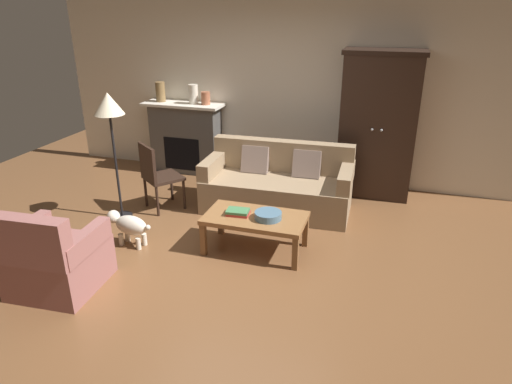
# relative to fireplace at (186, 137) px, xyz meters

# --- Properties ---
(ground_plane) EXTENTS (9.60, 9.60, 0.00)m
(ground_plane) POSITION_rel_fireplace_xyz_m (1.55, -2.30, -0.57)
(ground_plane) COLOR brown
(back_wall) EXTENTS (7.20, 0.10, 2.80)m
(back_wall) POSITION_rel_fireplace_xyz_m (1.55, 0.25, 0.83)
(back_wall) COLOR silver
(back_wall) RESTS_ON ground
(fireplace) EXTENTS (1.26, 0.48, 1.12)m
(fireplace) POSITION_rel_fireplace_xyz_m (0.00, 0.00, 0.00)
(fireplace) COLOR #4C4947
(fireplace) RESTS_ON ground
(armoire) EXTENTS (1.06, 0.57, 2.00)m
(armoire) POSITION_rel_fireplace_xyz_m (2.95, -0.08, 0.44)
(armoire) COLOR black
(armoire) RESTS_ON ground
(couch) EXTENTS (1.94, 0.91, 0.86)m
(couch) POSITION_rel_fireplace_xyz_m (1.78, -0.99, -0.25)
(couch) COLOR #937A5B
(couch) RESTS_ON ground
(coffee_table) EXTENTS (1.10, 0.60, 0.42)m
(coffee_table) POSITION_rel_fireplace_xyz_m (1.84, -2.15, -0.20)
(coffee_table) COLOR olive
(coffee_table) RESTS_ON ground
(fruit_bowl) EXTENTS (0.29, 0.29, 0.08)m
(fruit_bowl) POSITION_rel_fireplace_xyz_m (1.99, -2.17, -0.11)
(fruit_bowl) COLOR slate
(fruit_bowl) RESTS_ON coffee_table
(book_stack) EXTENTS (0.26, 0.19, 0.06)m
(book_stack) POSITION_rel_fireplace_xyz_m (1.64, -2.17, -0.12)
(book_stack) COLOR #B73833
(book_stack) RESTS_ON coffee_table
(mantel_vase_bronze) EXTENTS (0.15, 0.15, 0.30)m
(mantel_vase_bronze) POSITION_rel_fireplace_xyz_m (-0.38, -0.02, 0.70)
(mantel_vase_bronze) COLOR olive
(mantel_vase_bronze) RESTS_ON fireplace
(mantel_vase_cream) EXTENTS (0.14, 0.14, 0.29)m
(mantel_vase_cream) POSITION_rel_fireplace_xyz_m (0.18, -0.02, 0.70)
(mantel_vase_cream) COLOR beige
(mantel_vase_cream) RESTS_ON fireplace
(mantel_vase_terracotta) EXTENTS (0.14, 0.14, 0.19)m
(mantel_vase_terracotta) POSITION_rel_fireplace_xyz_m (0.38, -0.02, 0.65)
(mantel_vase_terracotta) COLOR #A86042
(mantel_vase_terracotta) RESTS_ON fireplace
(armchair_near_left) EXTENTS (0.82, 0.82, 0.88)m
(armchair_near_left) POSITION_rel_fireplace_xyz_m (0.24, -3.42, -0.25)
(armchair_near_left) COLOR #935B56
(armchair_near_left) RESTS_ON ground
(side_chair_wooden) EXTENTS (0.62, 0.62, 0.90)m
(side_chair_wooden) POSITION_rel_fireplace_xyz_m (0.28, -1.48, -0.06)
(side_chair_wooden) COLOR black
(side_chair_wooden) RESTS_ON ground
(floor_lamp) EXTENTS (0.36, 0.36, 1.60)m
(floor_lamp) POSITION_rel_fireplace_xyz_m (-0.06, -1.85, 0.81)
(floor_lamp) COLOR black
(floor_lamp) RESTS_ON ground
(dog) EXTENTS (0.57, 0.24, 0.39)m
(dog) POSITION_rel_fireplace_xyz_m (0.44, -2.45, -0.32)
(dog) COLOR beige
(dog) RESTS_ON ground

